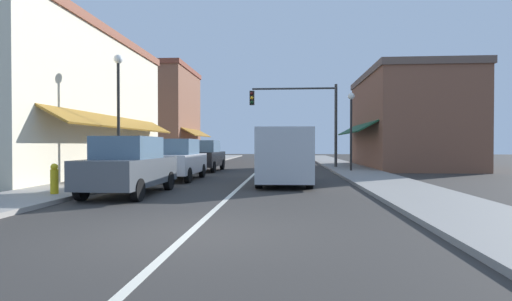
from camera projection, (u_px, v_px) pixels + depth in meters
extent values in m
plane|color=#33302D|center=(260.00, 169.00, 24.76)|extent=(80.00, 80.00, 0.00)
cube|color=gray|center=(173.00, 168.00, 25.18)|extent=(2.60, 56.00, 0.12)
cube|color=gray|center=(349.00, 169.00, 24.34)|extent=(2.60, 56.00, 0.12)
cube|color=silver|center=(260.00, 169.00, 24.76)|extent=(0.14, 52.00, 0.01)
cube|color=beige|center=(71.00, 107.00, 19.40)|extent=(4.10, 14.00, 6.73)
cube|color=brown|center=(70.00, 34.00, 19.35)|extent=(4.30, 14.20, 0.40)
cube|color=slate|center=(110.00, 147.00, 19.28)|extent=(0.08, 10.64, 1.80)
cube|color=olive|center=(122.00, 122.00, 19.21)|extent=(1.27, 11.76, 0.73)
cube|color=slate|center=(76.00, 63.00, 16.16)|extent=(0.08, 1.10, 1.30)
cube|color=slate|center=(134.00, 86.00, 22.30)|extent=(0.08, 1.10, 1.30)
cube|color=brown|center=(409.00, 124.00, 25.97)|extent=(5.70, 10.00, 5.79)
cube|color=brown|center=(409.00, 76.00, 25.93)|extent=(5.90, 10.20, 0.40)
cube|color=slate|center=(365.00, 147.00, 26.21)|extent=(0.08, 7.60, 1.80)
cube|color=#194C2D|center=(356.00, 128.00, 26.24)|extent=(1.27, 8.40, 0.73)
cube|color=slate|center=(373.00, 101.00, 23.97)|extent=(0.08, 1.10, 1.30)
cube|color=slate|center=(359.00, 108.00, 28.36)|extent=(0.08, 1.10, 1.30)
cube|color=brown|center=(164.00, 117.00, 35.37)|extent=(4.79, 8.00, 7.93)
cube|color=brown|center=(164.00, 70.00, 35.31)|extent=(4.99, 8.20, 0.40)
cube|color=slate|center=(190.00, 146.00, 35.23)|extent=(0.08, 6.08, 1.80)
cube|color=olive|center=(197.00, 133.00, 35.16)|extent=(1.27, 6.72, 0.73)
cube|color=slate|center=(185.00, 95.00, 33.41)|extent=(0.08, 1.10, 1.30)
cube|color=slate|center=(194.00, 100.00, 36.92)|extent=(0.08, 1.10, 1.30)
cube|color=#4C5156|center=(130.00, 171.00, 12.08)|extent=(1.78, 4.12, 0.80)
cube|color=slate|center=(128.00, 148.00, 11.97)|extent=(1.55, 2.02, 0.66)
cylinder|color=black|center=(123.00, 180.00, 13.51)|extent=(0.21, 0.62, 0.62)
cylinder|color=black|center=(169.00, 181.00, 13.36)|extent=(0.21, 0.62, 0.62)
cylinder|color=black|center=(81.00, 189.00, 10.81)|extent=(0.21, 0.62, 0.62)
cylinder|color=black|center=(138.00, 190.00, 10.67)|extent=(0.21, 0.62, 0.62)
cube|color=silver|center=(178.00, 163.00, 17.22)|extent=(1.73, 4.10, 0.80)
cube|color=slate|center=(177.00, 147.00, 17.11)|extent=(1.52, 2.00, 0.66)
cylinder|color=black|center=(169.00, 171.00, 18.63)|extent=(0.20, 0.62, 0.62)
cylinder|color=black|center=(202.00, 171.00, 18.51)|extent=(0.20, 0.62, 0.62)
cylinder|color=black|center=(149.00, 175.00, 15.93)|extent=(0.20, 0.62, 0.62)
cylinder|color=black|center=(188.00, 175.00, 15.81)|extent=(0.20, 0.62, 0.62)
cube|color=black|center=(204.00, 159.00, 22.95)|extent=(1.80, 4.13, 0.80)
cube|color=slate|center=(204.00, 146.00, 22.84)|extent=(1.56, 2.03, 0.66)
cylinder|color=black|center=(197.00, 164.00, 24.38)|extent=(0.21, 0.62, 0.62)
cylinder|color=black|center=(222.00, 165.00, 24.23)|extent=(0.21, 0.62, 0.62)
cylinder|color=black|center=(185.00, 167.00, 21.68)|extent=(0.21, 0.62, 0.62)
cylinder|color=black|center=(213.00, 167.00, 21.53)|extent=(0.21, 0.62, 0.62)
cube|color=#B2B7BC|center=(283.00, 154.00, 15.38)|extent=(2.09, 5.05, 1.90)
cube|color=slate|center=(282.00, 143.00, 17.77)|extent=(1.73, 0.32, 0.84)
cube|color=black|center=(282.00, 168.00, 17.96)|extent=(1.87, 0.25, 0.24)
cylinder|color=black|center=(262.00, 172.00, 16.98)|extent=(0.26, 0.73, 0.72)
cylinder|color=black|center=(303.00, 172.00, 16.89)|extent=(0.26, 0.73, 0.72)
cylinder|color=black|center=(259.00, 178.00, 13.88)|extent=(0.26, 0.73, 0.72)
cylinder|color=black|center=(309.00, 178.00, 13.79)|extent=(0.26, 0.73, 0.72)
cylinder|color=#333333|center=(336.00, 126.00, 25.19)|extent=(0.18, 0.18, 5.36)
cylinder|color=#333333|center=(294.00, 89.00, 25.36)|extent=(5.33, 0.12, 0.12)
cube|color=black|center=(252.00, 98.00, 25.39)|extent=(0.30, 0.24, 0.90)
sphere|color=#420F0F|center=(252.00, 93.00, 25.26)|extent=(0.20, 0.20, 0.20)
sphere|color=yellow|center=(252.00, 98.00, 25.26)|extent=(0.20, 0.20, 0.20)
sphere|color=#0C3316|center=(252.00, 102.00, 25.27)|extent=(0.20, 0.20, 0.20)
cylinder|color=black|center=(118.00, 123.00, 16.04)|extent=(0.12, 0.12, 4.79)
sphere|color=white|center=(118.00, 59.00, 16.00)|extent=(0.36, 0.36, 0.36)
cylinder|color=black|center=(351.00, 136.00, 21.62)|extent=(0.12, 0.12, 3.99)
sphere|color=white|center=(351.00, 96.00, 21.59)|extent=(0.36, 0.36, 0.36)
cylinder|color=gold|center=(54.00, 182.00, 11.36)|extent=(0.22, 0.22, 0.70)
sphere|color=gold|center=(54.00, 167.00, 11.36)|extent=(0.20, 0.20, 0.20)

